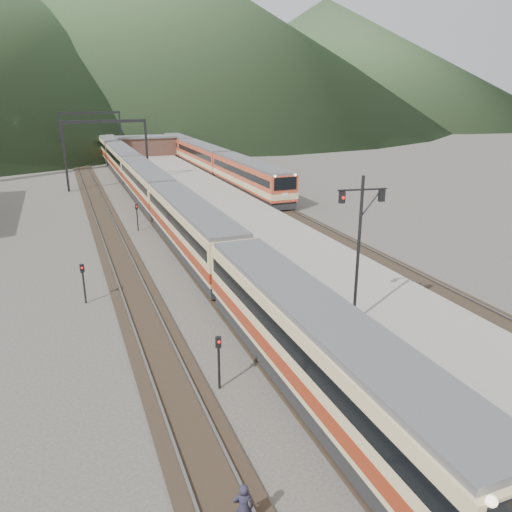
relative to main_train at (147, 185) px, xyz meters
name	(u,v)px	position (x,y,z in m)	size (l,w,h in m)	color
track_main	(158,214)	(0.00, -5.56, -1.81)	(2.60, 200.00, 0.23)	black
track_far	(103,218)	(-5.00, -5.56, -1.81)	(2.60, 200.00, 0.23)	black
track_second	(269,204)	(11.50, -5.56, -1.81)	(2.60, 200.00, 0.23)	black
platform	(220,209)	(5.60, -7.56, -1.38)	(8.00, 100.00, 1.00)	gray
gantry_near	(106,141)	(-2.85, 9.44, 3.70)	(9.55, 0.25, 8.00)	black
gantry_far	(91,127)	(-2.85, 34.44, 3.70)	(9.55, 0.25, 8.00)	black
station_shed	(147,145)	(5.60, 32.44, 0.69)	(9.40, 4.40, 3.10)	#4D3229
hill_b	(138,26)	(30.00, 184.44, 35.62)	(220.00, 220.00, 75.00)	#344A29
hill_c	(324,58)	(110.00, 164.44, 23.12)	(160.00, 160.00, 50.00)	#344A29
main_train	(147,185)	(0.00, 0.00, 0.00)	(2.71, 92.96, 3.30)	#D8C088
second_train	(203,157)	(11.50, 19.53, 0.07)	(2.82, 57.84, 3.44)	#BB472B
signal_mast	(359,236)	(3.72, -34.11, 3.27)	(2.18, 0.54, 6.79)	black
short_signal_a	(219,356)	(-3.28, -35.60, -0.42)	(0.27, 0.23, 2.27)	black
short_signal_b	(137,214)	(-2.65, -10.82, -0.42)	(0.22, 0.17, 2.27)	black
short_signal_c	(83,278)	(-7.68, -24.92, -0.42)	(0.24, 0.19, 2.27)	black
worker	(243,508)	(-4.69, -42.25, -1.12)	(0.55, 0.36, 1.52)	#222132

